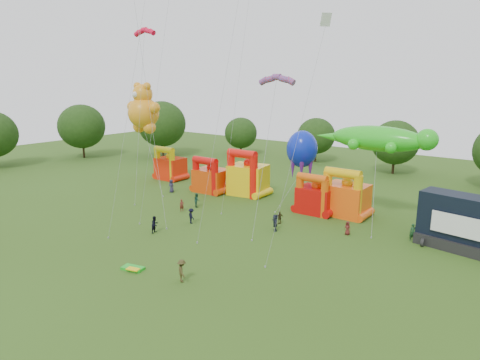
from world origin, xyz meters
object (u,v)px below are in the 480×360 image
Objects in this scene: spectator_0 at (171,186)px; teddy_bear_kite at (148,136)px; bouncy_castle_2 at (247,177)px; octopus_kite at (299,161)px; gecko_kite at (376,164)px; spectator_4 at (280,218)px; stage_trailer at (467,224)px; bouncy_castle_0 at (170,166)px.

teddy_bear_kite is at bearing -177.61° from spectator_0.
octopus_kite is (7.23, 2.29, 2.87)m from bouncy_castle_2.
octopus_kite is (20.89, 8.84, -2.77)m from teddy_bear_kite.
gecko_kite is (19.42, -1.53, 4.55)m from bouncy_castle_2.
teddy_bear_kite is at bearing -65.98° from spectator_4.
bouncy_castle_2 reaches higher than spectator_0.
teddy_bear_kite is at bearing -154.38° from bouncy_castle_2.
stage_trailer is 0.64× the size of gecko_kite.
gecko_kite is at bearing 166.82° from stage_trailer.
bouncy_castle_2 reaches higher than bouncy_castle_0.
bouncy_castle_2 is 11.57m from spectator_0.
spectator_4 is at bearing -17.32° from bouncy_castle_0.
stage_trailer is 19.49m from spectator_4.
teddy_bear_kite is 1.12× the size of gecko_kite.
gecko_kite is 1.38× the size of octopus_kite.
bouncy_castle_2 is 30.02m from stage_trailer.
bouncy_castle_0 reaches higher than spectator_0.
spectator_4 is (24.54, -1.84, -7.46)m from teddy_bear_kite.
spectator_4 is at bearing -37.62° from bouncy_castle_2.
bouncy_castle_2 is at bearing -162.40° from octopus_kite.
bouncy_castle_0 is 23.97m from octopus_kite.
stage_trailer is at bearing 131.52° from spectator_4.
bouncy_castle_2 is 16.16m from teddy_bear_kite.
bouncy_castle_0 is 16.41m from bouncy_castle_2.
spectator_4 is (27.29, -8.51, -1.40)m from bouncy_castle_0.
octopus_kite is at bearing 18.03° from spectator_0.
gecko_kite is 12.67m from spectator_4.
bouncy_castle_2 is 13.86m from spectator_4.
stage_trailer is (29.76, -3.95, 0.10)m from bouncy_castle_2.
spectator_0 is at bearing -42.36° from bouncy_castle_0.
spectator_0 is at bearing -177.21° from stage_trailer.
spectator_4 is (-8.54, -6.85, -6.37)m from gecko_kite.
stage_trailer is 23.54m from octopus_kite.
stage_trailer is 39.67m from spectator_0.
bouncy_castle_2 is 0.65× the size of octopus_kite.
stage_trailer is 0.57× the size of teddy_bear_kite.
bouncy_castle_0 is 0.54× the size of octopus_kite.
stage_trailer is (46.17, -4.07, 0.51)m from bouncy_castle_0.
gecko_kite is at bearing -17.42° from octopus_kite.
teddy_bear_kite is 33.48m from gecko_kite.
bouncy_castle_0 is at bearing 179.57° from bouncy_castle_2.
spectator_0 is at bearing 9.95° from teddy_bear_kite.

